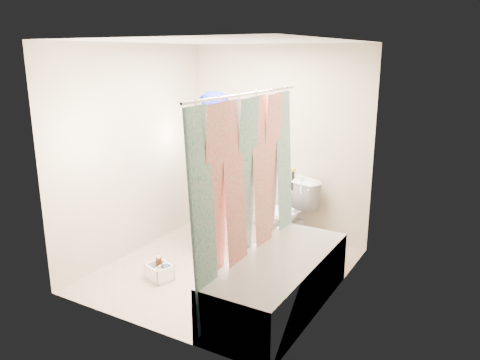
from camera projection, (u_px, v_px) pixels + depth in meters
The scene contains 14 objects.
floor at pixel (225, 269), 5.11m from camera, with size 2.60×2.60×0.00m, color tan.
ceiling at pixel (223, 41), 4.49m from camera, with size 2.40×2.60×0.02m, color silver.
wall_back at pixel (278, 143), 5.89m from camera, with size 2.40×0.02×2.40m, color #B6A78C.
wall_front at pixel (137, 195), 3.71m from camera, with size 2.40×0.02×2.40m, color #B6A78C.
wall_left at pixel (135, 151), 5.38m from camera, with size 0.02×2.60×2.40m, color #B6A78C.
wall_right at pixel (336, 178), 4.22m from camera, with size 0.02×2.60×2.40m, color #B6A78C.
bathtub at pixel (279, 281), 4.28m from camera, with size 0.70×1.75×0.50m.
curtain_rod at pixel (248, 94), 4.00m from camera, with size 0.02×0.02×1.90m, color silver.
shower_curtain at pixel (248, 198), 4.24m from camera, with size 0.06×1.75×1.80m, color white.
toilet at pixel (283, 215), 5.60m from camera, with size 0.46×0.81×0.83m, color white.
tank_lid at pixel (274, 211), 5.51m from camera, with size 0.51×0.22×0.04m, color silver.
tank_internals at pixel (295, 179), 5.66m from camera, with size 0.19×0.11×0.27m.
plumber at pixel (210, 173), 5.47m from camera, with size 0.68×0.45×1.88m, color navy.
cleaning_caddy at pixel (160, 273), 4.87m from camera, with size 0.32×0.29×0.20m.
Camera 1 is at (2.49, -3.97, 2.28)m, focal length 35.00 mm.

